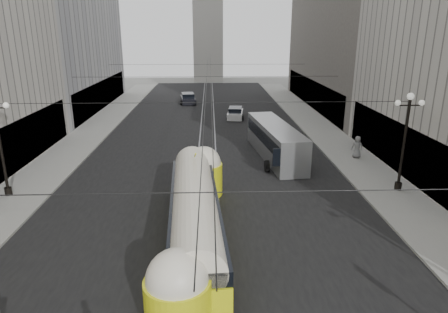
{
  "coord_description": "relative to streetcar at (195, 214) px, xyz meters",
  "views": [
    {
      "loc": [
        0.32,
        -5.97,
        10.19
      ],
      "look_at": [
        0.99,
        13.43,
        4.02
      ],
      "focal_mm": 32.0,
      "sensor_mm": 36.0,
      "label": 1
    }
  ],
  "objects": [
    {
      "name": "road",
      "position": [
        0.5,
        20.63,
        -1.58
      ],
      "size": [
        20.0,
        85.0,
        0.02
      ],
      "primitive_type": "cube",
      "color": "black",
      "rests_on": "ground"
    },
    {
      "name": "sidewalk_left",
      "position": [
        -11.5,
        24.13,
        -1.51
      ],
      "size": [
        4.0,
        72.0,
        0.15
      ],
      "primitive_type": "cube",
      "color": "gray",
      "rests_on": "ground"
    },
    {
      "name": "sidewalk_right",
      "position": [
        12.5,
        24.13,
        -1.51
      ],
      "size": [
        4.0,
        72.0,
        0.15
      ],
      "primitive_type": "cube",
      "color": "gray",
      "rests_on": "ground"
    },
    {
      "name": "rail_left",
      "position": [
        -0.25,
        20.63,
        -1.58
      ],
      "size": [
        0.12,
        85.0,
        0.04
      ],
      "primitive_type": "cube",
      "color": "gray",
      "rests_on": "ground"
    },
    {
      "name": "rail_right",
      "position": [
        1.25,
        20.63,
        -1.58
      ],
      "size": [
        0.12,
        85.0,
        0.04
      ],
      "primitive_type": "cube",
      "color": "gray",
      "rests_on": "ground"
    },
    {
      "name": "distant_tower",
      "position": [
        0.5,
        68.13,
        13.39
      ],
      "size": [
        6.0,
        6.0,
        31.36
      ],
      "color": "#B2AFA8",
      "rests_on": "ground"
    },
    {
      "name": "lamppost_right_mid",
      "position": [
        13.1,
        6.13,
        2.16
      ],
      "size": [
        1.86,
        0.44,
        6.37
      ],
      "color": "black",
      "rests_on": "sidewalk_right"
    },
    {
      "name": "catenary",
      "position": [
        0.62,
        19.63,
        4.3
      ],
      "size": [
        25.0,
        72.0,
        0.23
      ],
      "color": "black",
      "rests_on": "ground"
    },
    {
      "name": "streetcar",
      "position": [
        0.0,
        0.0,
        0.0
      ],
      "size": [
        3.1,
        14.87,
        3.24
      ],
      "color": "yellow",
      "rests_on": "ground"
    },
    {
      "name": "city_bus",
      "position": [
        6.15,
        13.89,
        -0.07
      ],
      "size": [
        3.53,
        11.1,
        2.77
      ],
      "color": "#989A9D",
      "rests_on": "ground"
    },
    {
      "name": "sedan_white_far",
      "position": [
        3.81,
        29.41,
        -0.98
      ],
      "size": [
        2.2,
        4.38,
        1.33
      ],
      "color": "white",
      "rests_on": "ground"
    },
    {
      "name": "sedan_dark_far",
      "position": [
        -2.43,
        39.99,
        -0.91
      ],
      "size": [
        2.49,
        4.87,
        1.47
      ],
      "color": "black",
      "rests_on": "ground"
    },
    {
      "name": "pedestrian_sidewalk_right",
      "position": [
        12.78,
        13.04,
        -0.52
      ],
      "size": [
        0.97,
        0.69,
        1.82
      ],
      "primitive_type": "imported",
      "rotation": [
        0.0,
        0.0,
        2.97
      ],
      "color": "slate",
      "rests_on": "sidewalk_right"
    }
  ]
}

